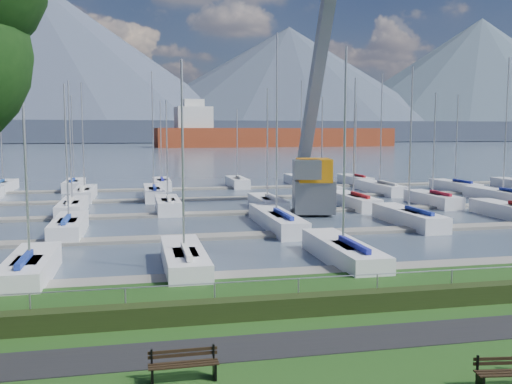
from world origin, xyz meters
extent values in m
cube|color=black|center=(0.00, -3.00, 0.01)|extent=(160.00, 2.00, 0.04)
cube|color=#455365|center=(0.00, 260.00, -0.40)|extent=(800.00, 540.00, 0.20)
cube|color=black|center=(0.00, -0.40, 0.35)|extent=(80.00, 0.70, 0.70)
cylinder|color=#9B9DA3|center=(0.00, 0.00, 1.20)|extent=(80.00, 0.04, 0.04)
cube|color=#3C4457|center=(0.00, 330.00, 6.00)|extent=(900.00, 80.00, 12.00)
cone|color=#414A5F|center=(-80.00, 400.00, 57.50)|extent=(340.00, 340.00, 115.00)
cone|color=#3F495C|center=(110.00, 410.00, 42.50)|extent=(300.00, 300.00, 85.00)
cone|color=#425261|center=(280.00, 420.00, 50.00)|extent=(320.00, 320.00, 100.00)
cube|color=gray|center=(0.00, 6.00, -0.22)|extent=(90.00, 1.60, 0.25)
cube|color=slate|center=(0.00, 16.00, -0.22)|extent=(90.00, 1.60, 0.25)
cube|color=#65635E|center=(0.00, 26.00, -0.22)|extent=(90.00, 1.60, 0.25)
cube|color=slate|center=(0.00, 36.00, -0.22)|extent=(90.00, 1.60, 0.25)
cube|color=gray|center=(0.00, 46.00, -0.22)|extent=(90.00, 1.60, 0.25)
cube|color=black|center=(-6.27, -4.88, 0.23)|extent=(0.06, 0.40, 0.45)
cube|color=black|center=(-6.27, -4.70, 0.65)|extent=(0.05, 0.05, 0.40)
cube|color=black|center=(-4.67, -4.87, 0.23)|extent=(0.06, 0.40, 0.45)
cube|color=black|center=(-4.67, -4.69, 0.65)|extent=(0.05, 0.05, 0.40)
cube|color=black|center=(-5.47, -5.02, 0.45)|extent=(1.80, 0.11, 0.04)
cube|color=black|center=(-5.47, -4.87, 0.45)|extent=(1.80, 0.11, 0.04)
cube|color=black|center=(-5.47, -4.72, 0.45)|extent=(1.80, 0.11, 0.04)
cube|color=black|center=(-5.47, -4.67, 0.62)|extent=(1.80, 0.05, 0.08)
cube|color=black|center=(-5.47, -4.67, 0.74)|extent=(1.80, 0.05, 0.08)
cube|color=black|center=(1.65, -6.96, 0.23)|extent=(0.12, 0.40, 0.45)
cube|color=black|center=(1.68, -6.78, 0.65)|extent=(0.06, 0.06, 0.40)
cube|color=black|center=(2.44, -7.08, 0.45)|extent=(1.80, 0.36, 0.04)
cube|color=black|center=(2.47, -6.93, 0.45)|extent=(1.80, 0.36, 0.04)
cube|color=black|center=(2.47, -6.88, 0.62)|extent=(1.79, 0.30, 0.08)
cube|color=black|center=(2.47, -6.88, 0.74)|extent=(1.79, 0.30, 0.08)
cube|color=slate|center=(7.32, 24.36, 1.20)|extent=(3.75, 3.75, 2.60)
cube|color=#BF720B|center=(7.32, 24.36, 3.30)|extent=(3.20, 3.84, 1.80)
cube|color=slate|center=(9.12, 28.86, 12.30)|extent=(1.20, 11.23, 19.89)
cube|color=slate|center=(6.12, 22.36, 3.50)|extent=(2.38, 2.54, 1.40)
cube|color=maroon|center=(52.13, 216.29, 2.50)|extent=(101.97, 23.35, 10.00)
cube|color=silver|center=(16.78, 214.41, 10.00)|extent=(14.72, 14.72, 12.00)
cube|color=silver|center=(16.78, 214.41, 17.00)|extent=(8.41, 8.41, 4.00)
camera|label=1|loc=(-6.56, -19.00, 6.41)|focal=40.00mm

